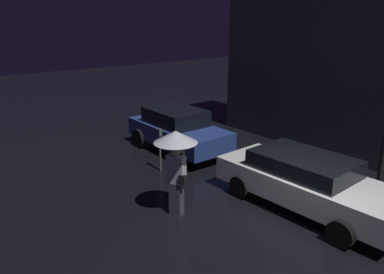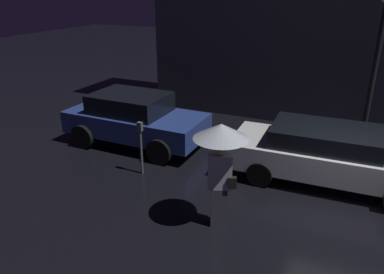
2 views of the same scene
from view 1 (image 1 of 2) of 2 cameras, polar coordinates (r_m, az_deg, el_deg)
name	(u,v)px [view 1 (image 1 of 2)]	position (r m, az deg, el deg)	size (l,w,h in m)	color
ground_plane	(293,236)	(8.74, 15.15, -14.38)	(60.00, 60.00, 0.00)	black
building_facade_left	(340,35)	(14.72, 21.62, 14.20)	(8.18, 3.00, 7.94)	#3D3D47
parked_car_blue	(178,129)	(13.23, -2.20, 1.17)	(4.05, 1.98, 1.52)	navy
parked_car_white	(307,181)	(9.71, 17.13, -6.40)	(4.73, 2.00, 1.35)	silver
pedestrian_with_umbrella	(176,151)	(8.61, -2.48, -2.08)	(1.02, 1.02, 2.12)	#383842
parking_meter	(160,145)	(11.47, -4.89, -1.28)	(0.12, 0.10, 1.36)	#4C5154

